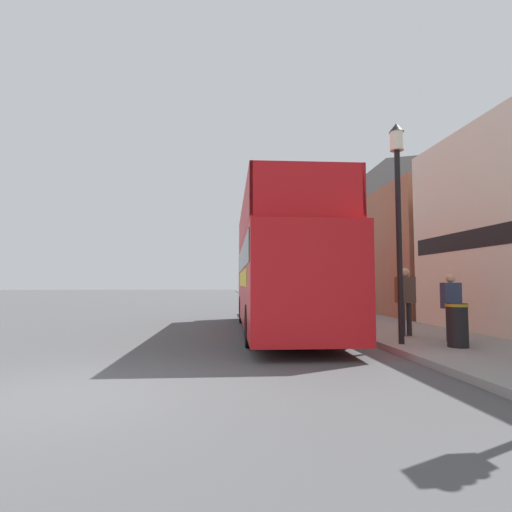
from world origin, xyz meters
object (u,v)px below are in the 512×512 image
(pedestrian_third, at_px, (405,295))
(litter_bin, at_px, (457,324))
(tour_bus, at_px, (280,274))
(parked_car_ahead_of_bus, at_px, (272,300))
(pedestrian_second, at_px, (451,300))
(lamp_post_second, at_px, (314,247))
(lamp_post_nearest, at_px, (398,192))

(pedestrian_third, height_order, litter_bin, pedestrian_third)
(pedestrian_third, bearing_deg, tour_bus, 142.03)
(tour_bus, distance_m, pedestrian_third, 3.89)
(parked_car_ahead_of_bus, xyz_separation_m, pedestrian_second, (2.91, -10.45, 0.41))
(lamp_post_second, distance_m, litter_bin, 10.00)
(lamp_post_second, bearing_deg, parked_car_ahead_of_bus, 136.37)
(parked_car_ahead_of_bus, height_order, pedestrian_second, pedestrian_second)
(parked_car_ahead_of_bus, relative_size, pedestrian_second, 2.85)
(lamp_post_nearest, relative_size, litter_bin, 5.49)
(tour_bus, xyz_separation_m, pedestrian_second, (3.64, -3.47, -0.71))
(parked_car_ahead_of_bus, bearing_deg, lamp_post_nearest, -79.88)
(lamp_post_second, bearing_deg, lamp_post_nearest, -91.40)
(pedestrian_third, xyz_separation_m, lamp_post_nearest, (-0.78, -1.35, 2.48))
(pedestrian_second, xyz_separation_m, lamp_post_nearest, (-1.40, -0.25, 2.59))
(parked_car_ahead_of_bus, distance_m, lamp_post_nearest, 11.21)
(pedestrian_third, bearing_deg, pedestrian_second, -60.95)
(lamp_post_second, xyz_separation_m, litter_bin, (0.79, -9.64, -2.57))
(lamp_post_nearest, bearing_deg, pedestrian_third, 59.93)
(lamp_post_second, bearing_deg, pedestrian_third, -85.81)
(tour_bus, distance_m, lamp_post_second, 6.04)
(pedestrian_second, xyz_separation_m, litter_bin, (-0.39, -0.83, -0.48))
(tour_bus, distance_m, lamp_post_nearest, 4.73)
(tour_bus, xyz_separation_m, litter_bin, (3.26, -4.30, -1.18))
(litter_bin, bearing_deg, parked_car_ahead_of_bus, 102.61)
(parked_car_ahead_of_bus, xyz_separation_m, lamp_post_nearest, (1.51, -10.70, 2.99))
(tour_bus, relative_size, lamp_post_second, 2.28)
(tour_bus, bearing_deg, pedestrian_third, -35.96)
(tour_bus, height_order, pedestrian_third, tour_bus)
(lamp_post_second, relative_size, litter_bin, 4.64)
(lamp_post_nearest, xyz_separation_m, lamp_post_second, (0.22, 9.05, -0.49))
(pedestrian_second, height_order, litter_bin, pedestrian_second)
(pedestrian_second, height_order, pedestrian_third, pedestrian_third)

